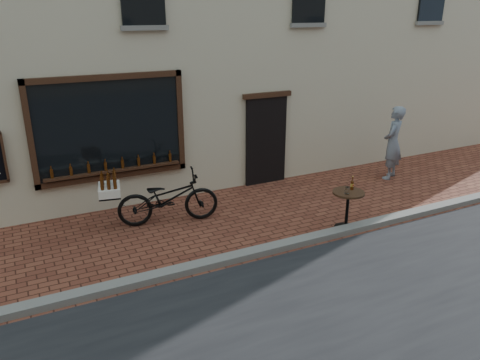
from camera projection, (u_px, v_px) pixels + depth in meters
name	position (u px, v px, depth m)	size (l,w,h in m)	color
ground	(266.00, 259.00, 8.39)	(90.00, 90.00, 0.00)	#5D2B1E
kerb	(261.00, 251.00, 8.54)	(90.00, 0.25, 0.12)	slate
cargo_bicycle	(166.00, 198.00, 9.63)	(2.47, 1.11, 1.17)	black
bistro_table	(348.00, 202.00, 9.34)	(0.63, 0.63, 1.09)	black
pedestrian	(393.00, 143.00, 12.09)	(0.70, 0.46, 1.91)	slate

